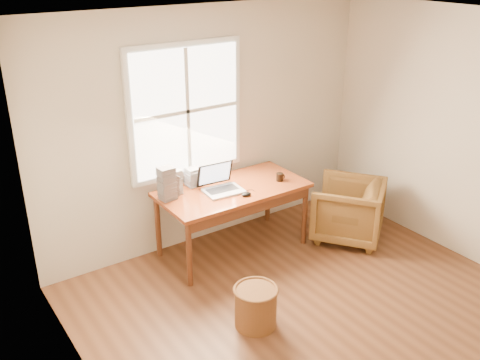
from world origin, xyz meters
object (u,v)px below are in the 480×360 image
at_px(desk, 233,190).
at_px(coffee_mug, 280,177).
at_px(cd_stack_a, 174,182).
at_px(wicker_stool, 256,307).
at_px(armchair, 348,210).
at_px(laptop, 224,179).

relative_size(desk, coffee_mug, 18.18).
relative_size(coffee_mug, cd_stack_a, 0.32).
relative_size(desk, wicker_stool, 4.30).
bearing_deg(armchair, coffee_mug, -64.93).
distance_m(wicker_stool, laptop, 1.43).
bearing_deg(cd_stack_a, armchair, -21.60).
bearing_deg(laptop, armchair, -14.34).
xyz_separation_m(armchair, coffee_mug, (-0.71, 0.38, 0.45)).
bearing_deg(desk, laptop, -163.82).
height_order(armchair, cd_stack_a, cd_stack_a).
distance_m(laptop, cd_stack_a, 0.51).
xyz_separation_m(desk, coffee_mug, (0.53, -0.13, 0.06)).
xyz_separation_m(armchair, wicker_stool, (-1.80, -0.69, -0.16)).
bearing_deg(wicker_stool, desk, 64.97).
height_order(desk, coffee_mug, coffee_mug).
relative_size(laptop, coffee_mug, 4.68).
xyz_separation_m(coffee_mug, cd_stack_a, (-1.12, 0.34, 0.09)).
bearing_deg(cd_stack_a, coffee_mug, -16.88).
height_order(desk, armchair, desk).
bearing_deg(laptop, wicker_stool, -105.24).
bearing_deg(wicker_stool, coffee_mug, 44.40).
bearing_deg(armchair, laptop, -55.55).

